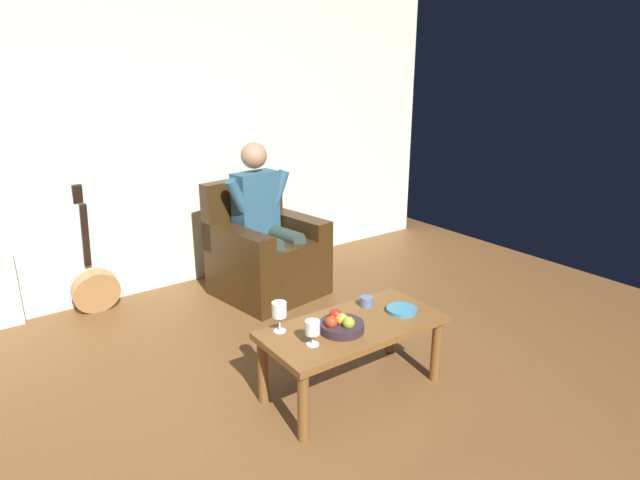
# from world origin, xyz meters

# --- Properties ---
(ground_plane) EXTENTS (6.66, 6.66, 0.00)m
(ground_plane) POSITION_xyz_m (0.00, 0.00, 0.00)
(ground_plane) COLOR brown
(wall_back) EXTENTS (5.95, 0.06, 2.52)m
(wall_back) POSITION_xyz_m (0.00, -2.77, 1.26)
(wall_back) COLOR silver
(wall_back) RESTS_ON ground
(armchair) EXTENTS (0.87, 0.86, 0.95)m
(armchair) POSITION_xyz_m (-0.69, -2.12, 0.33)
(armchair) COLOR #35220E
(armchair) RESTS_ON ground
(person_seated) EXTENTS (0.64, 0.61, 1.26)m
(person_seated) POSITION_xyz_m (-0.69, -2.11, 0.68)
(person_seated) COLOR #2B546C
(person_seated) RESTS_ON ground
(coffee_table) EXTENTS (1.08, 0.53, 0.44)m
(coffee_table) POSITION_xyz_m (-0.35, -0.56, 0.37)
(coffee_table) COLOR brown
(coffee_table) RESTS_ON ground
(guitar) EXTENTS (0.35, 0.28, 1.00)m
(guitar) POSITION_xyz_m (0.58, -2.57, 0.22)
(guitar) COLOR #AB7946
(guitar) RESTS_ON ground
(wine_glass_near) EXTENTS (0.08, 0.08, 0.14)m
(wine_glass_near) POSITION_xyz_m (-0.02, -0.51, 0.53)
(wine_glass_near) COLOR silver
(wine_glass_near) RESTS_ON coffee_table
(wine_glass_far) EXTENTS (0.08, 0.08, 0.18)m
(wine_glass_far) POSITION_xyz_m (0.04, -0.74, 0.56)
(wine_glass_far) COLOR silver
(wine_glass_far) RESTS_ON coffee_table
(fruit_bowl) EXTENTS (0.25, 0.25, 0.11)m
(fruit_bowl) POSITION_xyz_m (-0.24, -0.54, 0.48)
(fruit_bowl) COLOR #2E2129
(fruit_bowl) RESTS_ON coffee_table
(decorative_dish) EXTENTS (0.18, 0.18, 0.02)m
(decorative_dish) POSITION_xyz_m (-0.69, -0.51, 0.45)
(decorative_dish) COLOR teal
(decorative_dish) RESTS_ON coffee_table
(candle_jar) EXTENTS (0.08, 0.08, 0.06)m
(candle_jar) POSITION_xyz_m (-0.57, -0.70, 0.47)
(candle_jar) COLOR slate
(candle_jar) RESTS_ON coffee_table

